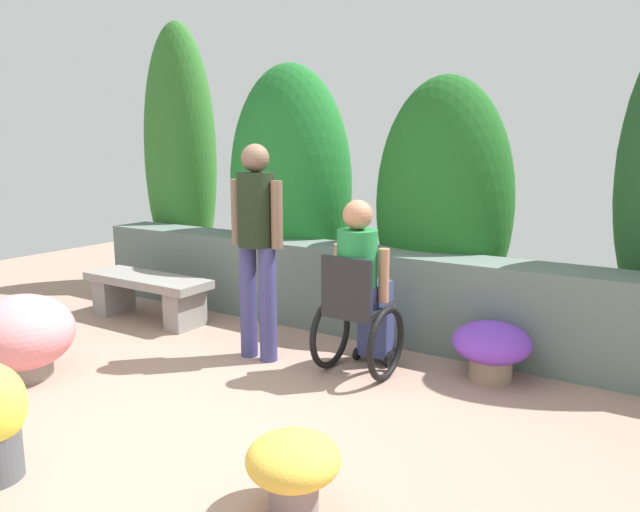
% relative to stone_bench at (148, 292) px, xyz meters
% --- Properties ---
extents(ground_plane, '(12.56, 12.56, 0.00)m').
position_rel_stone_bench_xyz_m(ground_plane, '(2.00, -1.33, -0.29)').
color(ground_plane, '#A17E6E').
extents(stone_retaining_wall, '(6.34, 0.49, 0.79)m').
position_rel_stone_bench_xyz_m(stone_retaining_wall, '(2.00, 0.80, 0.11)').
color(stone_retaining_wall, slate).
rests_on(stone_retaining_wall, ground).
extents(hedge_backdrop, '(6.68, 1.12, 3.16)m').
position_rel_stone_bench_xyz_m(hedge_backdrop, '(2.06, 1.35, 1.08)').
color(hedge_backdrop, '#2E6F29').
rests_on(hedge_backdrop, ground).
extents(stone_bench, '(1.38, 0.45, 0.45)m').
position_rel_stone_bench_xyz_m(stone_bench, '(0.00, 0.00, 0.00)').
color(stone_bench, gray).
rests_on(stone_bench, ground).
extents(person_in_wheelchair, '(0.53, 0.66, 1.33)m').
position_rel_stone_bench_xyz_m(person_in_wheelchair, '(2.44, -0.09, 0.33)').
color(person_in_wheelchair, black).
rests_on(person_in_wheelchair, ground).
extents(person_standing_companion, '(0.49, 0.30, 1.73)m').
position_rel_stone_bench_xyz_m(person_standing_companion, '(1.61, -0.26, 0.71)').
color(person_standing_companion, '#3C3B74').
rests_on(person_standing_companion, ground).
extents(flower_pot_purple_near, '(0.46, 0.46, 0.39)m').
position_rel_stone_bench_xyz_m(flower_pot_purple_near, '(3.03, -1.81, -0.05)').
color(flower_pot_purple_near, gray).
rests_on(flower_pot_purple_near, ground).
extents(flower_pot_red_accent, '(0.75, 0.75, 0.63)m').
position_rel_stone_bench_xyz_m(flower_pot_red_accent, '(0.38, -1.53, 0.04)').
color(flower_pot_red_accent, gray).
rests_on(flower_pot_red_accent, ground).
extents(flower_pot_small_foreground, '(0.57, 0.57, 0.44)m').
position_rel_stone_bench_xyz_m(flower_pot_small_foreground, '(3.34, 0.30, -0.03)').
color(flower_pot_small_foreground, gray).
rests_on(flower_pot_small_foreground, ground).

